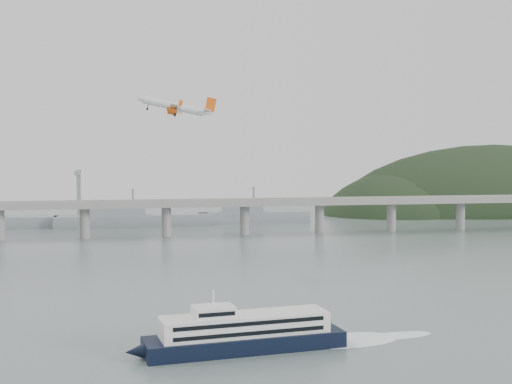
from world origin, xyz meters
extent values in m
plane|color=slate|center=(0.00, 0.00, 0.00)|extent=(900.00, 900.00, 0.00)
cube|color=gray|center=(0.00, 200.00, 20.00)|extent=(800.00, 22.00, 2.20)
cube|color=gray|center=(0.00, 189.50, 22.00)|extent=(800.00, 0.60, 1.80)
cube|color=gray|center=(0.00, 210.50, 22.00)|extent=(800.00, 0.60, 1.80)
cylinder|color=gray|center=(-80.00, 200.00, 9.50)|extent=(6.00, 6.00, 21.00)
cylinder|color=gray|center=(-30.00, 200.00, 9.50)|extent=(6.00, 6.00, 21.00)
cylinder|color=gray|center=(20.00, 200.00, 9.50)|extent=(6.00, 6.00, 21.00)
cylinder|color=gray|center=(70.00, 200.00, 9.50)|extent=(6.00, 6.00, 21.00)
cylinder|color=gray|center=(120.00, 200.00, 9.50)|extent=(6.00, 6.00, 21.00)
cylinder|color=gray|center=(170.00, 200.00, 9.50)|extent=(6.00, 6.00, 21.00)
ellipsoid|color=black|center=(270.00, 330.00, -18.00)|extent=(320.00, 150.00, 156.00)
ellipsoid|color=black|center=(175.00, 320.00, -12.00)|extent=(140.00, 110.00, 96.00)
cube|color=gray|center=(-50.00, 265.00, 4.00)|extent=(110.55, 21.43, 8.00)
cube|color=gray|center=(-61.00, 265.00, 12.00)|extent=(39.01, 16.73, 8.00)
cylinder|color=gray|center=(-50.00, 265.00, 20.00)|extent=(1.60, 1.60, 14.00)
cube|color=gray|center=(40.00, 275.00, 4.00)|extent=(85.00, 13.60, 8.00)
cube|color=gray|center=(31.50, 275.00, 12.00)|extent=(29.75, 11.90, 8.00)
cylinder|color=gray|center=(40.00, 275.00, 20.00)|extent=(1.60, 1.60, 14.00)
cube|color=gray|center=(-90.00, 300.00, 20.00)|extent=(3.00, 3.00, 40.00)
cube|color=gray|center=(-90.00, 290.00, 38.00)|extent=(3.00, 28.00, 3.00)
cube|color=black|center=(-23.66, -53.62, 2.16)|extent=(55.16, 19.51, 4.32)
cone|color=black|center=(-52.58, -57.22, 2.16)|extent=(5.89, 4.95, 4.32)
cube|color=white|center=(-23.66, -53.62, 7.02)|extent=(46.32, 16.31, 5.40)
cube|color=black|center=(-22.98, -59.03, 8.42)|extent=(40.73, 5.23, 1.08)
cube|color=black|center=(-22.98, -59.03, 5.83)|extent=(40.73, 5.23, 1.08)
cube|color=black|center=(-24.33, -48.21, 8.42)|extent=(40.73, 5.23, 1.08)
cube|color=black|center=(-24.33, -48.21, 5.83)|extent=(40.73, 5.23, 1.08)
cube|color=white|center=(-32.23, -54.69, 11.12)|extent=(11.64, 8.83, 2.81)
cube|color=black|center=(-31.75, -58.49, 11.12)|extent=(9.66, 1.33, 1.08)
cylinder|color=white|center=(-32.23, -54.69, 14.57)|extent=(0.60, 0.60, 4.32)
ellipsoid|color=white|center=(6.34, -49.89, 0.05)|extent=(32.77, 19.26, 0.22)
ellipsoid|color=white|center=(21.33, -48.03, 0.05)|extent=(24.10, 10.59, 0.22)
cylinder|color=white|center=(-33.44, 71.14, 73.09)|extent=(26.47, 6.99, 8.76)
cone|color=white|center=(-47.98, 72.42, 76.20)|extent=(4.78, 3.90, 4.10)
cone|color=white|center=(-18.34, 69.83, 70.33)|extent=(5.38, 3.58, 4.29)
cube|color=white|center=(-32.72, 71.03, 71.98)|extent=(7.05, 32.01, 2.92)
cube|color=white|center=(-19.11, 69.94, 71.17)|extent=(3.82, 11.41, 1.42)
cube|color=#EE5A10|center=(-17.54, 69.96, 73.98)|extent=(5.40, 0.89, 6.82)
cylinder|color=#EE5A10|center=(-33.97, 76.22, 70.73)|extent=(4.54, 2.70, 2.94)
cylinder|color=black|center=(-35.88, 76.38, 71.14)|extent=(0.97, 2.20, 2.17)
cube|color=white|center=(-33.77, 76.25, 71.64)|extent=(2.53, 0.47, 1.59)
cylinder|color=#EE5A10|center=(-34.76, 65.99, 71.26)|extent=(4.54, 2.70, 2.94)
cylinder|color=black|center=(-36.67, 66.16, 71.67)|extent=(0.97, 2.20, 2.17)
cube|color=white|center=(-34.56, 66.03, 72.17)|extent=(2.53, 0.47, 1.59)
cylinder|color=black|center=(-32.89, 73.39, 70.21)|extent=(0.83, 0.44, 2.27)
cylinder|color=black|center=(-33.11, 73.35, 69.21)|extent=(1.25, 0.49, 1.24)
cylinder|color=black|center=(-33.27, 68.56, 70.46)|extent=(0.83, 0.44, 2.27)
cylinder|color=black|center=(-33.48, 68.52, 69.46)|extent=(1.25, 0.49, 1.24)
cylinder|color=black|center=(-44.90, 72.01, 72.87)|extent=(0.83, 0.44, 2.27)
cylinder|color=black|center=(-45.12, 71.98, 71.86)|extent=(1.25, 0.49, 1.24)
cube|color=#EE5A10|center=(-29.45, 86.70, 71.87)|extent=(1.94, 0.39, 2.51)
cube|color=#EE5A10|center=(-31.89, 55.11, 73.50)|extent=(1.94, 0.39, 2.51)
camera|label=1|loc=(-54.31, -231.54, 52.93)|focal=48.00mm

